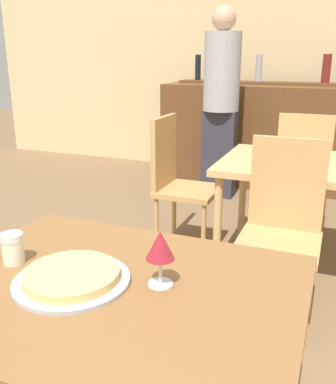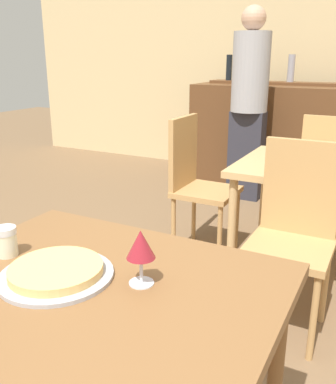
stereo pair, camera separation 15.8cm
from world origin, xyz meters
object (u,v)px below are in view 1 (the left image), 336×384
Objects in this scene: chair_far_side_front at (282,221)px; chair_far_side_back at (303,168)px; cheese_shaker at (13,248)px; chair_far_side_left at (177,177)px; pizza_tray at (72,277)px; person_standing at (221,98)px; wine_glass at (160,247)px.

chair_far_side_back is (-0.00, 1.15, 0.00)m from chair_far_side_front.
chair_far_side_front is at bearing 61.11° from cheese_shaker.
chair_far_side_back is 1.00× the size of chair_far_side_left.
chair_far_side_left is at bearing 35.81° from chair_far_side_back.
chair_far_side_front is 1.32m from pizza_tray.
pizza_tray is 0.18× the size of person_standing.
chair_far_side_front is 1.15m from chair_far_side_back.
cheese_shaker is 0.05× the size of person_standing.
cheese_shaker is (-0.66, -2.34, 0.25)m from chair_far_side_back.
chair_far_side_back is 2.44m from cheese_shaker.
chair_far_side_back is 0.98m from chair_far_side_left.
chair_far_side_back is at bearing 90.00° from chair_far_side_front.
chair_far_side_back is 2.97× the size of pizza_tray.
person_standing reaches higher than pizza_tray.
chair_far_side_back reaches higher than cheese_shaker.
pizza_tray is 0.26m from wine_glass.
person_standing is at bearing 97.85° from pizza_tray.
chair_far_side_back is at bearing 74.30° from cheese_shaker.
chair_far_side_back is 1.22m from person_standing.
pizza_tray is 3.43× the size of cheese_shaker.
cheese_shaker is 3.11m from person_standing.
chair_far_side_front reaches higher than wine_glass.
wine_glass is at bearing 85.22° from chair_far_side_back.
chair_far_side_left is at bearing 144.19° from chair_far_side_front.
pizza_tray is at bearing -82.15° from person_standing.
chair_far_side_left reaches higher than cheese_shaker.
wine_glass is (0.60, -1.72, 0.32)m from chair_far_side_left.
wine_glass is at bearing -77.73° from person_standing.
pizza_tray is at bearing -168.38° from chair_far_side_left.
wine_glass reaches higher than pizza_tray.
person_standing is at bearing 2.67° from chair_far_side_left.
wine_glass is at bearing 19.60° from pizza_tray.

